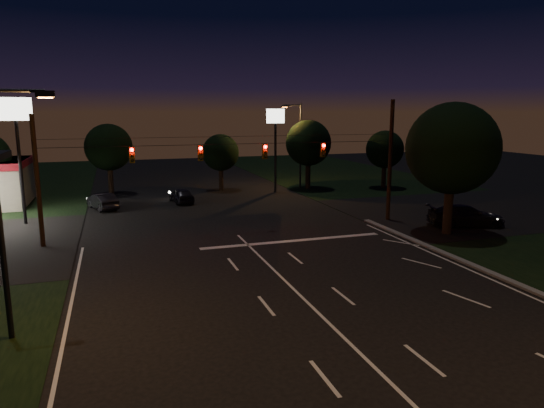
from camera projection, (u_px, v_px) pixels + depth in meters
name	position (u px, v px, depth m)	size (l,w,h in m)	color
ground	(324.00, 319.00, 19.26)	(140.00, 140.00, 0.00)	black
cross_street_right	(465.00, 211.00, 40.31)	(20.00, 16.00, 0.02)	black
center_line	(412.00, 404.00, 13.66)	(0.14, 40.00, 0.01)	silver
stop_bar	(293.00, 241.00, 30.91)	(12.00, 0.50, 0.01)	silver
utility_pole_right	(387.00, 220.00, 36.93)	(0.30, 0.30, 9.00)	black
utility_pole_left	(43.00, 247.00, 29.59)	(0.28, 0.28, 8.00)	black
signal_span	(233.00, 152.00, 32.20)	(24.00, 0.40, 1.56)	black
pole_sign_left_near	(17.00, 128.00, 34.21)	(2.20, 0.30, 9.10)	black
pole_sign_right	(275.00, 131.00, 48.54)	(1.80, 0.30, 8.40)	black
street_light_left	(5.00, 196.00, 16.71)	(2.20, 0.35, 9.00)	black
street_light_right_far	(298.00, 139.00, 51.59)	(2.20, 0.35, 9.00)	black
tree_right_near	(451.00, 149.00, 31.82)	(6.00, 6.00, 8.76)	black
tree_far_b	(109.00, 148.00, 47.81)	(4.60, 4.60, 6.98)	black
tree_far_c	(221.00, 153.00, 50.35)	(3.80, 3.80, 5.86)	black
tree_far_d	(308.00, 143.00, 51.10)	(4.80, 4.80, 7.30)	black
tree_far_e	(384.00, 150.00, 51.79)	(4.00, 4.00, 6.18)	black
car_oncoming_a	(181.00, 195.00, 43.83)	(1.57, 3.91, 1.33)	black
car_oncoming_b	(102.00, 201.00, 40.90)	(1.44, 4.14, 1.37)	black
car_cross	(466.00, 216.00, 34.72)	(2.18, 5.36, 1.55)	black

